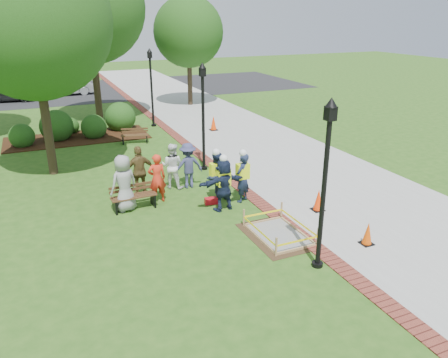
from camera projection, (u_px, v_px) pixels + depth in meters
name	position (u px, v px, depth m)	size (l,w,h in m)	color
ground	(225.00, 225.00, 13.12)	(100.00, 100.00, 0.00)	#285116
sidewalk	(236.00, 132.00, 23.56)	(6.00, 60.00, 0.02)	#9E9E99
brick_edging	(178.00, 138.00, 22.35)	(0.50, 60.00, 0.03)	maroon
mulch_bed	(78.00, 138.00, 22.30)	(7.00, 3.00, 0.05)	#381E0F
parking_lot	(96.00, 90.00, 36.30)	(36.00, 12.00, 0.01)	black
wet_concrete_pad	(279.00, 228.00, 12.43)	(1.72, 2.32, 0.55)	#47331E
bench_near	(134.00, 202.00, 14.15)	(1.48, 0.56, 0.79)	#51371C
bench_far	(135.00, 139.00, 21.41)	(1.38, 0.71, 0.71)	brown
cone_front	(368.00, 234.00, 11.92)	(0.34, 0.34, 0.67)	black
cone_back	(318.00, 200.00, 13.98)	(0.38, 0.38, 0.74)	black
cone_far	(213.00, 123.00, 23.69)	(0.41, 0.41, 0.80)	black
toolbox	(211.00, 201.00, 14.58)	(0.42, 0.23, 0.21)	red
lamp_near	(325.00, 174.00, 10.13)	(0.28, 0.28, 4.26)	black
lamp_mid	(203.00, 109.00, 17.00)	(0.28, 0.28, 4.26)	black
lamp_far	(151.00, 82.00, 23.87)	(0.28, 0.28, 4.26)	black
tree_left	(32.00, 21.00, 15.37)	(5.63, 5.63, 8.56)	#3D2D1E
tree_back	(89.00, 7.00, 23.79)	(6.14, 6.14, 9.41)	#3D2D1E
tree_right	(189.00, 32.00, 28.86)	(4.63, 4.63, 7.17)	#3D2D1E
shrub_a	(24.00, 146.00, 20.94)	(1.19, 1.19, 1.19)	#1E4313
shrub_b	(58.00, 140.00, 22.04)	(1.64, 1.64, 1.64)	#1E4313
shrub_c	(95.00, 138.00, 22.44)	(1.29, 1.29, 1.29)	#1E4313
shrub_d	(121.00, 130.00, 23.95)	(1.64, 1.64, 1.64)	#1E4313
shrub_e	(71.00, 133.00, 23.26)	(0.91, 0.91, 0.91)	#1E4313
casual_person_a	(124.00, 183.00, 13.82)	(0.69, 0.57, 1.85)	gray
casual_person_b	(157.00, 178.00, 14.49)	(0.55, 0.36, 1.68)	red
casual_person_c	(172.00, 166.00, 15.69)	(0.63, 0.59, 1.67)	white
casual_person_d	(140.00, 171.00, 14.95)	(0.58, 0.38, 1.79)	brown
casual_person_e	(188.00, 166.00, 15.73)	(0.53, 0.34, 1.67)	#383A62
hivis_worker_a	(224.00, 183.00, 13.87)	(0.59, 0.41, 1.87)	#17213C
hivis_worker_b	(243.00, 176.00, 14.50)	(0.64, 0.59, 1.84)	#161E3B
hivis_worker_c	(216.00, 175.00, 14.53)	(0.64, 0.54, 1.85)	#181F40
parked_car_a	(6.00, 102.00, 31.69)	(4.93, 2.14, 1.61)	#242527
parked_car_b	(67.00, 95.00, 34.18)	(4.71, 2.05, 1.54)	#BABABF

